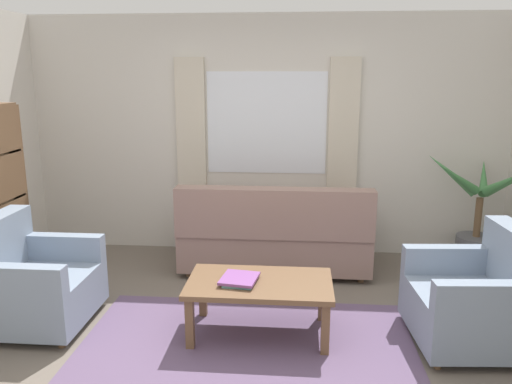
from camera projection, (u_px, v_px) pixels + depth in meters
name	position (u px, v px, depth m)	size (l,w,h in m)	color
ground_plane	(246.00, 349.00, 3.75)	(6.24, 6.24, 0.00)	#6B6056
wall_back	(267.00, 136.00, 5.65)	(5.32, 0.12, 2.60)	silver
window_with_curtains	(266.00, 123.00, 5.53)	(1.98, 0.07, 1.40)	white
area_rug	(246.00, 348.00, 3.75)	(2.48, 1.61, 0.01)	#604C6B
couch	(275.00, 236.00, 5.17)	(1.90, 0.82, 0.92)	gray
armchair_left	(31.00, 282.00, 4.06)	(0.82, 0.84, 0.88)	gray
armchair_right	(478.00, 299.00, 3.75)	(0.88, 0.90, 0.88)	gray
coffee_table	(260.00, 288.00, 3.88)	(1.10, 0.64, 0.44)	brown
book_stack_on_table	(239.00, 280.00, 3.84)	(0.30, 0.32, 0.04)	#5B8E93
potted_plant	(477.00, 226.00, 5.18)	(1.11, 1.09, 1.21)	#56565B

